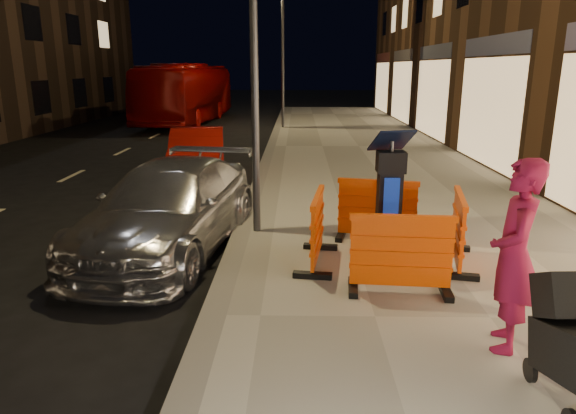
{
  "coord_description": "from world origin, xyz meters",
  "views": [
    {
      "loc": [
        0.92,
        -5.05,
        2.76
      ],
      "look_at": [
        0.8,
        1.0,
        1.1
      ],
      "focal_mm": 32.0,
      "sensor_mm": 36.0,
      "label": 1
    }
  ],
  "objects_px": {
    "barrier_bldgside": "(458,230)",
    "barrier_front": "(401,254)",
    "car_silver": "(172,248)",
    "car_red": "(199,177)",
    "bus_doubledecker": "(189,122)",
    "barrier_back": "(377,211)",
    "man": "(514,256)",
    "parking_kiosk": "(389,202)",
    "barrier_kerbside": "(317,229)"
  },
  "relations": [
    {
      "from": "barrier_bldgside",
      "to": "barrier_front",
      "type": "bearing_deg",
      "value": 146.76
    },
    {
      "from": "barrier_bldgside",
      "to": "car_silver",
      "type": "distance_m",
      "value": 4.3
    },
    {
      "from": "car_red",
      "to": "bus_doubledecker",
      "type": "height_order",
      "value": "bus_doubledecker"
    },
    {
      "from": "barrier_back",
      "to": "man",
      "type": "bearing_deg",
      "value": -63.01
    },
    {
      "from": "barrier_bldgside",
      "to": "man",
      "type": "distance_m",
      "value": 2.2
    },
    {
      "from": "barrier_back",
      "to": "parking_kiosk",
      "type": "bearing_deg",
      "value": -77.24
    },
    {
      "from": "parking_kiosk",
      "to": "barrier_back",
      "type": "distance_m",
      "value": 1.02
    },
    {
      "from": "bus_doubledecker",
      "to": "barrier_bldgside",
      "type": "bearing_deg",
      "value": -65.35
    },
    {
      "from": "car_silver",
      "to": "barrier_kerbside",
      "type": "bearing_deg",
      "value": -14.25
    },
    {
      "from": "barrier_back",
      "to": "bus_doubledecker",
      "type": "bearing_deg",
      "value": 122.57
    },
    {
      "from": "barrier_back",
      "to": "bus_doubledecker",
      "type": "relative_size",
      "value": 0.12
    },
    {
      "from": "barrier_kerbside",
      "to": "man",
      "type": "height_order",
      "value": "man"
    },
    {
      "from": "parking_kiosk",
      "to": "barrier_bldgside",
      "type": "height_order",
      "value": "parking_kiosk"
    },
    {
      "from": "barrier_kerbside",
      "to": "car_silver",
      "type": "distance_m",
      "value": 2.51
    },
    {
      "from": "bus_doubledecker",
      "to": "man",
      "type": "relative_size",
      "value": 5.69
    },
    {
      "from": "barrier_back",
      "to": "car_silver",
      "type": "distance_m",
      "value": 3.25
    },
    {
      "from": "parking_kiosk",
      "to": "car_red",
      "type": "height_order",
      "value": "parking_kiosk"
    },
    {
      "from": "barrier_back",
      "to": "barrier_kerbside",
      "type": "xyz_separation_m",
      "value": [
        -0.95,
        -0.95,
        0.0
      ]
    },
    {
      "from": "parking_kiosk",
      "to": "bus_doubledecker",
      "type": "distance_m",
      "value": 21.06
    },
    {
      "from": "barrier_front",
      "to": "car_red",
      "type": "height_order",
      "value": "barrier_front"
    },
    {
      "from": "parking_kiosk",
      "to": "barrier_bldgside",
      "type": "bearing_deg",
      "value": 9.76
    },
    {
      "from": "barrier_front",
      "to": "car_red",
      "type": "xyz_separation_m",
      "value": [
        -3.78,
        7.26,
        -0.63
      ]
    },
    {
      "from": "bus_doubledecker",
      "to": "barrier_kerbside",
      "type": "bearing_deg",
      "value": -70.24
    },
    {
      "from": "barrier_kerbside",
      "to": "car_silver",
      "type": "bearing_deg",
      "value": 74.91
    },
    {
      "from": "barrier_back",
      "to": "bus_doubledecker",
      "type": "distance_m",
      "value": 20.15
    },
    {
      "from": "bus_doubledecker",
      "to": "man",
      "type": "distance_m",
      "value": 23.35
    },
    {
      "from": "barrier_bldgside",
      "to": "car_silver",
      "type": "bearing_deg",
      "value": 88.91
    },
    {
      "from": "car_silver",
      "to": "barrier_front",
      "type": "bearing_deg",
      "value": -22.1
    },
    {
      "from": "barrier_front",
      "to": "bus_doubledecker",
      "type": "relative_size",
      "value": 0.12
    },
    {
      "from": "parking_kiosk",
      "to": "car_red",
      "type": "distance_m",
      "value": 7.42
    },
    {
      "from": "barrier_kerbside",
      "to": "bus_doubledecker",
      "type": "distance_m",
      "value": 20.76
    },
    {
      "from": "barrier_kerbside",
      "to": "barrier_bldgside",
      "type": "distance_m",
      "value": 1.9
    },
    {
      "from": "barrier_bldgside",
      "to": "car_red",
      "type": "xyz_separation_m",
      "value": [
        -4.73,
        6.31,
        -0.63
      ]
    },
    {
      "from": "car_silver",
      "to": "bus_doubledecker",
      "type": "xyz_separation_m",
      "value": [
        -3.63,
        18.95,
        0.0
      ]
    },
    {
      "from": "car_silver",
      "to": "man",
      "type": "bearing_deg",
      "value": -29.26
    },
    {
      "from": "bus_doubledecker",
      "to": "barrier_front",
      "type": "bearing_deg",
      "value": -68.56
    },
    {
      "from": "barrier_kerbside",
      "to": "car_red",
      "type": "bearing_deg",
      "value": 31.91
    },
    {
      "from": "barrier_kerbside",
      "to": "barrier_back",
      "type": "bearing_deg",
      "value": -37.24
    },
    {
      "from": "bus_doubledecker",
      "to": "man",
      "type": "xyz_separation_m",
      "value": [
        7.61,
        -22.05,
        1.07
      ]
    },
    {
      "from": "parking_kiosk",
      "to": "car_silver",
      "type": "xyz_separation_m",
      "value": [
        -3.19,
        0.95,
        -1.01
      ]
    },
    {
      "from": "barrier_front",
      "to": "car_silver",
      "type": "xyz_separation_m",
      "value": [
        -3.19,
        1.9,
        -0.63
      ]
    },
    {
      "from": "barrier_back",
      "to": "car_silver",
      "type": "relative_size",
      "value": 0.27
    },
    {
      "from": "barrier_bldgside",
      "to": "barrier_back",
      "type": "bearing_deg",
      "value": 56.76
    },
    {
      "from": "barrier_kerbside",
      "to": "bus_doubledecker",
      "type": "bearing_deg",
      "value": 24.21
    },
    {
      "from": "parking_kiosk",
      "to": "barrier_kerbside",
      "type": "bearing_deg",
      "value": -170.24
    },
    {
      "from": "barrier_kerbside",
      "to": "car_red",
      "type": "xyz_separation_m",
      "value": [
        -2.83,
        6.31,
        -0.63
      ]
    },
    {
      "from": "barrier_bldgside",
      "to": "man",
      "type": "height_order",
      "value": "man"
    },
    {
      "from": "barrier_front",
      "to": "car_silver",
      "type": "relative_size",
      "value": 0.27
    },
    {
      "from": "barrier_kerbside",
      "to": "barrier_bldgside",
      "type": "height_order",
      "value": "same"
    },
    {
      "from": "barrier_front",
      "to": "barrier_kerbside",
      "type": "bearing_deg",
      "value": 139.76
    }
  ]
}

